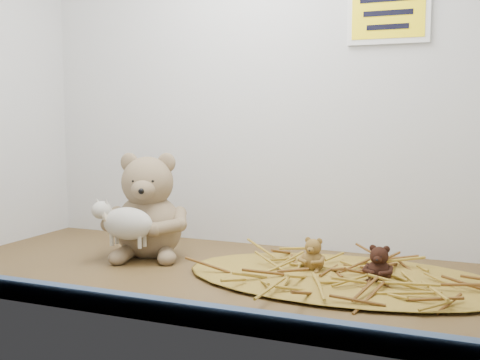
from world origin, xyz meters
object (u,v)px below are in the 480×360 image
at_px(toy_lamb, 128,224).
at_px(mini_teddy_brown, 379,262).
at_px(mini_teddy_tan, 313,253).
at_px(main_teddy, 148,205).

relative_size(toy_lamb, mini_teddy_brown, 2.17).
xyz_separation_m(mini_teddy_tan, mini_teddy_brown, (0.14, -0.03, 0.00)).
relative_size(main_teddy, toy_lamb, 1.55).
distance_m(main_teddy, toy_lamb, 0.09).
height_order(main_teddy, mini_teddy_brown, main_teddy).
height_order(main_teddy, toy_lamb, main_teddy).
xyz_separation_m(main_teddy, mini_teddy_tan, (0.40, -0.02, -0.07)).
relative_size(main_teddy, mini_teddy_tan, 3.50).
bearing_deg(mini_teddy_brown, mini_teddy_tan, 166.96).
relative_size(main_teddy, mini_teddy_brown, 3.37).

